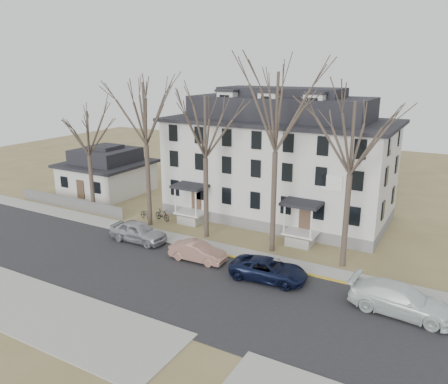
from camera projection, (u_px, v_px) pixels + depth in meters
The scene contains 19 objects.
ground at pixel (192, 304), 26.33m from camera, with size 120.00×120.00×0.00m, color olive.
main_road at pixel (209, 290), 28.01m from camera, with size 120.00×10.00×0.04m, color #27272A.
far_sidewalk at pixel (250, 256), 33.04m from camera, with size 120.00×2.00×0.08m, color #A09F97.
near_sidewalk_left at pixel (33, 308), 25.90m from camera, with size 20.00×5.00×0.08m, color #A09F97.
yellow_curb at pixel (310, 276), 29.93m from camera, with size 14.00×0.25×0.06m, color gold.
boarding_house at pixel (279, 160), 40.84m from camera, with size 20.80×12.36×12.05m.
small_house at pixel (107, 173), 49.47m from camera, with size 8.70×8.70×5.00m.
fence at pixel (70, 209), 44.17m from camera, with size 14.00×0.06×1.20m, color gray.
tree_far_left at pixel (145, 109), 36.87m from camera, with size 8.40×8.40×13.72m.
tree_mid_left at pixel (205, 122), 34.26m from camera, with size 7.80×7.80×12.74m.
tree_center at pixel (277, 107), 31.03m from camera, with size 9.00×9.00×14.70m.
tree_mid_right at pixel (353, 133), 28.85m from camera, with size 7.80×7.80×12.74m.
tree_bungalow at pixel (87, 130), 40.78m from camera, with size 6.60×6.60×10.78m.
car_silver at pixel (138, 232), 35.59m from camera, with size 1.99×4.93×1.68m, color #AAAAB2.
car_tan at pixel (198, 252), 32.06m from camera, with size 1.49×4.26×1.40m, color #A47263.
car_navy at pixel (269, 270), 29.18m from camera, with size 2.39×5.18×1.44m, color black.
car_white at pixel (401, 300), 25.16m from camera, with size 2.37×5.82×1.69m, color white.
bicycle_left at pixel (146, 215), 40.77m from camera, with size 0.67×1.91×1.00m, color black.
bicycle_right at pixel (162, 215), 40.50m from camera, with size 0.52×1.84×1.10m, color black.
Camera 1 is at (13.14, -19.51, 13.78)m, focal length 35.00 mm.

